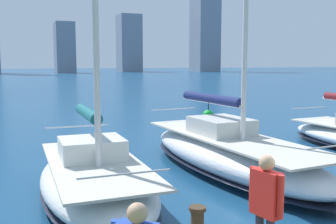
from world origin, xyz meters
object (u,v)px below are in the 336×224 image
object	(u,v)px
person_red_shirt	(266,201)
channel_buoy	(208,115)
sailboat_navy	(229,152)
sailboat_teal	(95,178)

from	to	relation	value
person_red_shirt	channel_buoy	bearing A→B (deg)	-114.87
sailboat_navy	sailboat_teal	distance (m)	4.90
person_red_shirt	channel_buoy	size ratio (longest dim) A/B	1.24
channel_buoy	sailboat_navy	bearing A→B (deg)	66.01
sailboat_teal	channel_buoy	bearing A→B (deg)	-128.34
sailboat_navy	person_red_shirt	world-z (taller)	sailboat_navy
sailboat_teal	channel_buoy	size ratio (longest dim) A/B	7.74
person_red_shirt	sailboat_teal	bearing A→B (deg)	-74.88
person_red_shirt	channel_buoy	world-z (taller)	person_red_shirt
channel_buoy	sailboat_teal	bearing A→B (deg)	51.66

